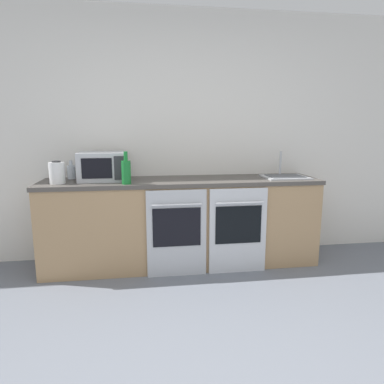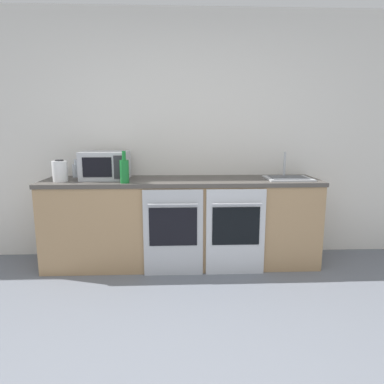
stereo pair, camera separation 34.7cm
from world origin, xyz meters
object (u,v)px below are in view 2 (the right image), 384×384
bottle_clear (76,170)px  kettle (60,171)px  oven_right (236,232)px  bottle_green (124,170)px  microwave (105,165)px  oven_left (173,232)px  sink (288,177)px

bottle_clear → kettle: kettle is taller
oven_right → bottle_green: 1.19m
oven_right → bottle_green: size_ratio=2.78×
oven_right → kettle: bearing=172.6°
oven_right → microwave: bearing=164.3°
microwave → bottle_clear: bearing=156.7°
bottle_clear → oven_left: bearing=-26.4°
bottle_clear → sink: 2.19m
oven_left → bottle_clear: 1.25m
oven_right → bottle_clear: 1.76m
sink → kettle: bearing=-178.5°
oven_left → kettle: bearing=168.7°
bottle_green → sink: (1.61, 0.18, -0.10)m
kettle → sink: sink is taller
microwave → sink: bearing=-2.5°
bottle_green → microwave: bearing=131.0°
bottle_clear → kettle: (-0.07, -0.29, 0.03)m
oven_left → kettle: (-1.08, 0.22, 0.56)m
bottle_clear → bottle_green: bearing=-35.9°
kettle → bottle_green: bearing=-11.0°
oven_right → sink: bearing=25.9°
oven_left → microwave: 0.97m
bottle_green → kettle: 0.65m
bottle_green → oven_right: bearing=-5.2°
microwave → bottle_green: bottle_green is taller
microwave → bottle_green: bearing=-49.0°
oven_left → bottle_green: (-0.45, 0.09, 0.58)m
microwave → bottle_green: 0.35m
oven_right → kettle: 1.78m
bottle_clear → sink: sink is taller
oven_left → bottle_green: bottle_green is taller
kettle → microwave: bearing=19.2°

